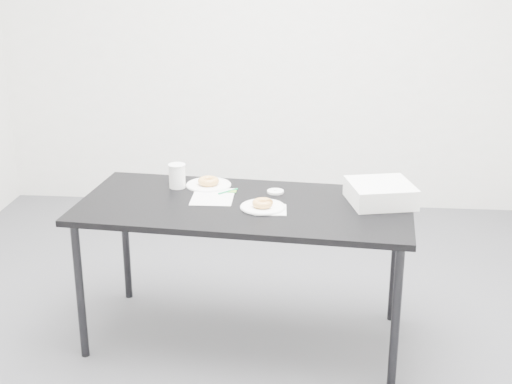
# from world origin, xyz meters

# --- Properties ---
(floor) EXTENTS (4.00, 4.00, 0.00)m
(floor) POSITION_xyz_m (0.00, 0.00, 0.00)
(floor) COLOR #4F5054
(floor) RESTS_ON ground
(wall_back) EXTENTS (4.00, 0.02, 2.70)m
(wall_back) POSITION_xyz_m (0.00, 2.00, 1.35)
(wall_back) COLOR white
(wall_back) RESTS_ON floor
(table) EXTENTS (1.67, 0.89, 0.74)m
(table) POSITION_xyz_m (0.06, -0.04, 0.68)
(table) COLOR black
(table) RESTS_ON floor
(scorecard) EXTENTS (0.21, 0.27, 0.00)m
(scorecard) POSITION_xyz_m (-0.11, 0.04, 0.74)
(scorecard) COLOR white
(scorecard) RESTS_ON table
(logo_patch) EXTENTS (0.04, 0.04, 0.00)m
(logo_patch) POSITION_xyz_m (-0.02, 0.13, 0.74)
(logo_patch) COLOR green
(logo_patch) RESTS_ON scorecard
(pen) EXTENTS (0.09, 0.09, 0.01)m
(pen) POSITION_xyz_m (-0.04, 0.12, 0.74)
(pen) COLOR #0D9955
(pen) RESTS_ON scorecard
(napkin) EXTENTS (0.16, 0.16, 0.00)m
(napkin) POSITION_xyz_m (0.19, -0.12, 0.74)
(napkin) COLOR white
(napkin) RESTS_ON table
(plate_near) EXTENTS (0.22, 0.22, 0.01)m
(plate_near) POSITION_xyz_m (0.15, -0.09, 0.74)
(plate_near) COLOR white
(plate_near) RESTS_ON napkin
(donut_near) EXTENTS (0.11, 0.11, 0.03)m
(donut_near) POSITION_xyz_m (0.15, -0.09, 0.76)
(donut_near) COLOR #D88344
(donut_near) RESTS_ON plate_near
(plate_far) EXTENTS (0.24, 0.24, 0.01)m
(plate_far) POSITION_xyz_m (-0.16, 0.22, 0.74)
(plate_far) COLOR white
(plate_far) RESTS_ON table
(donut_far) EXTENTS (0.14, 0.14, 0.04)m
(donut_far) POSITION_xyz_m (-0.16, 0.22, 0.76)
(donut_far) COLOR #D88344
(donut_far) RESTS_ON plate_far
(coffee_cup) EXTENTS (0.08, 0.08, 0.13)m
(coffee_cup) POSITION_xyz_m (-0.31, 0.17, 0.80)
(coffee_cup) COLOR white
(coffee_cup) RESTS_ON table
(cup_lid) EXTENTS (0.08, 0.08, 0.01)m
(cup_lid) POSITION_xyz_m (0.20, 0.14, 0.74)
(cup_lid) COLOR white
(cup_lid) RESTS_ON table
(bakery_box) EXTENTS (0.36, 0.36, 0.10)m
(bakery_box) POSITION_xyz_m (0.72, 0.04, 0.79)
(bakery_box) COLOR white
(bakery_box) RESTS_ON table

